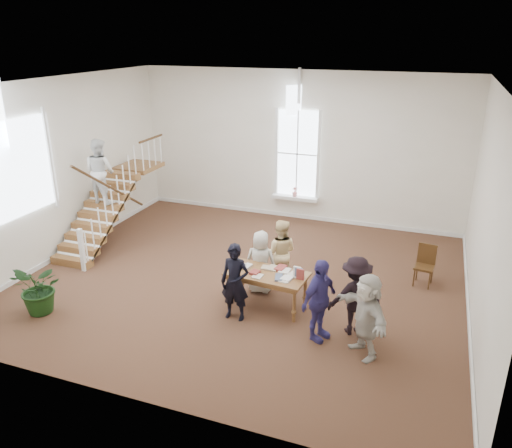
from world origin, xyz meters
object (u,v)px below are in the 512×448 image
at_px(library_table, 267,276).
at_px(person_yellow, 280,252).
at_px(woman_cluster_c, 366,315).
at_px(side_chair, 425,262).
at_px(woman_cluster_a, 319,300).
at_px(elderly_woman, 261,262).
at_px(woman_cluster_b, 355,296).
at_px(police_officer, 235,282).
at_px(floor_plant, 40,288).

height_order(library_table, person_yellow, person_yellow).
xyz_separation_m(library_table, woman_cluster_c, (2.21, -0.99, 0.09)).
distance_m(library_table, person_yellow, 1.10).
bearing_deg(woman_cluster_c, library_table, -154.25).
bearing_deg(side_chair, woman_cluster_a, -112.66).
xyz_separation_m(library_table, side_chair, (3.10, 2.24, -0.17)).
relative_size(person_yellow, woman_cluster_c, 0.98).
height_order(woman_cluster_c, side_chair, woman_cluster_c).
distance_m(elderly_woman, side_chair, 3.82).
distance_m(woman_cluster_c, side_chair, 3.36).
xyz_separation_m(elderly_woman, woman_cluster_a, (1.66, -1.39, 0.10)).
distance_m(woman_cluster_a, woman_cluster_c, 0.92).
bearing_deg(library_table, woman_cluster_a, -26.15).
distance_m(woman_cluster_b, side_chair, 2.85).
distance_m(library_table, elderly_woman, 0.69).
relative_size(police_officer, person_yellow, 1.03).
bearing_deg(floor_plant, elderly_woman, 31.75).
xyz_separation_m(library_table, police_officer, (-0.45, -0.65, 0.10)).
relative_size(person_yellow, side_chair, 1.63).
bearing_deg(elderly_woman, floor_plant, 26.72).
bearing_deg(woman_cluster_c, side_chair, 124.47).
height_order(woman_cluster_a, woman_cluster_c, woman_cluster_a).
bearing_deg(woman_cluster_b, woman_cluster_c, 87.58).
distance_m(library_table, floor_plant, 4.70).
height_order(police_officer, woman_cluster_c, police_officer).
distance_m(police_officer, floor_plant, 4.05).
xyz_separation_m(library_table, woman_cluster_b, (1.91, -0.34, 0.09)).
xyz_separation_m(woman_cluster_a, woman_cluster_b, (0.60, 0.45, -0.02)).
distance_m(woman_cluster_a, floor_plant, 5.73).
height_order(person_yellow, floor_plant, person_yellow).
height_order(police_officer, woman_cluster_b, police_officer).
relative_size(library_table, floor_plant, 1.56).
bearing_deg(floor_plant, woman_cluster_b, 13.70).
xyz_separation_m(police_officer, woman_cluster_a, (1.76, -0.14, 0.01)).
xyz_separation_m(police_officer, side_chair, (3.55, 2.89, -0.28)).
relative_size(police_officer, side_chair, 1.68).
bearing_deg(woman_cluster_a, library_table, 82.05).
relative_size(police_officer, elderly_woman, 1.13).
xyz_separation_m(person_yellow, woman_cluster_b, (1.96, -1.44, 0.01)).
height_order(woman_cluster_b, floor_plant, woman_cluster_b).
distance_m(library_table, woman_cluster_b, 1.94).
bearing_deg(side_chair, library_table, -136.22).
distance_m(library_table, woman_cluster_a, 1.53).
distance_m(police_officer, side_chair, 4.59).
bearing_deg(library_table, side_chair, 40.84).
relative_size(library_table, police_officer, 1.08).
bearing_deg(woman_cluster_b, woman_cluster_a, 9.68).
bearing_deg(person_yellow, side_chair, -168.35).
xyz_separation_m(person_yellow, side_chair, (3.15, 1.14, -0.25)).
relative_size(woman_cluster_a, side_chair, 1.70).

